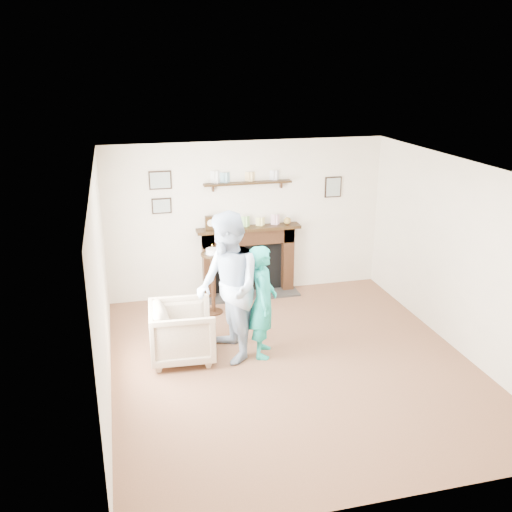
# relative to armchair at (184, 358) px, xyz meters

# --- Properties ---
(ground) EXTENTS (5.00, 5.00, 0.00)m
(ground) POSITION_rel_armchair_xyz_m (1.33, -0.48, 0.00)
(ground) COLOR brown
(ground) RESTS_ON ground
(room_shell) EXTENTS (4.54, 5.02, 2.52)m
(room_shell) POSITION_rel_armchair_xyz_m (1.32, 0.21, 1.62)
(room_shell) COLOR white
(room_shell) RESTS_ON ground
(armchair) EXTENTS (0.86, 0.84, 0.74)m
(armchair) POSITION_rel_armchair_xyz_m (0.00, 0.00, 0.00)
(armchair) COLOR tan
(armchair) RESTS_ON ground
(man) EXTENTS (0.85, 1.03, 1.93)m
(man) POSITION_rel_armchair_xyz_m (0.58, -0.12, 0.00)
(man) COLOR silver
(man) RESTS_ON ground
(woman) EXTENTS (0.49, 0.62, 1.49)m
(woman) POSITION_rel_armchair_xyz_m (1.03, -0.14, 0.00)
(woman) COLOR teal
(woman) RESTS_ON ground
(pedestal_table) EXTENTS (0.34, 0.34, 1.10)m
(pedestal_table) POSITION_rel_armchair_xyz_m (0.63, 1.30, 0.67)
(pedestal_table) COLOR black
(pedestal_table) RESTS_ON ground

